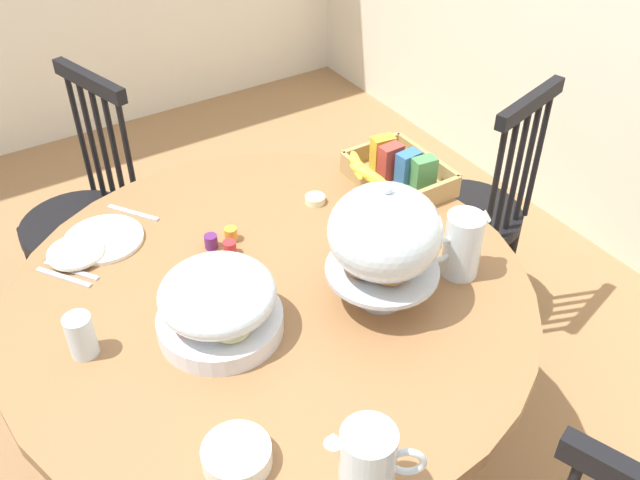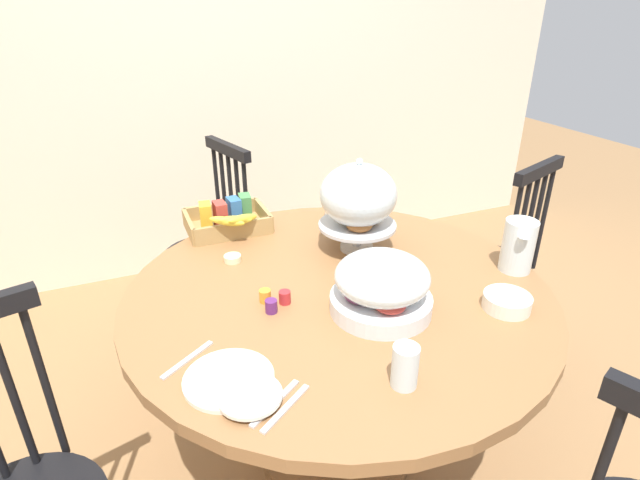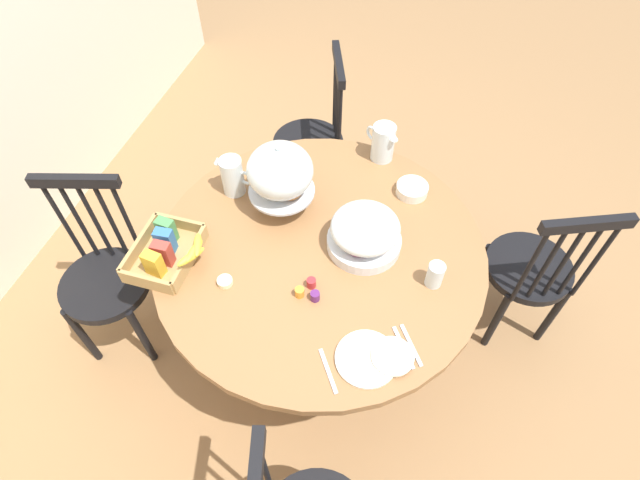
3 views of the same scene
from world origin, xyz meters
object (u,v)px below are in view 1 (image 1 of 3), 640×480
Objects in this scene: windsor_chair_by_cabinet at (472,216)px; milk_pitcher at (368,467)px; pastry_stand_with_dome at (384,236)px; butter_dish at (315,199)px; drinking_glass at (81,336)px; orange_juice_pitcher at (462,247)px; china_plate_large at (104,239)px; dining_table at (273,341)px; china_plate_small at (76,252)px; cereal_bowl at (237,456)px; fruit_platter_covered at (218,304)px; windsor_chair_facing_door at (84,223)px; cereal_basket at (396,171)px.

milk_pitcher is (0.84, -1.07, 0.37)m from windsor_chair_by_cabinet.
milk_pitcher is at bearing -39.09° from pastry_stand_with_dome.
milk_pitcher is at bearing -26.35° from butter_dish.
orange_juice_pitcher is at bearing 75.04° from drinking_glass.
pastry_stand_with_dome reaches higher than drinking_glass.
butter_dish is (0.16, 0.59, 0.01)m from china_plate_large.
china_plate_large is 3.67× the size of butter_dish.
orange_juice_pitcher is 0.50m from butter_dish.
dining_table is 0.47m from pastry_stand_with_dome.
orange_juice_pitcher reaches higher than dining_table.
drinking_glass is (-0.25, -0.92, -0.03)m from orange_juice_pitcher.
pastry_stand_with_dome is at bearing -96.65° from orange_juice_pitcher.
orange_juice_pitcher is (0.20, 0.45, 0.27)m from dining_table.
cereal_bowl is at bearing 5.14° from china_plate_small.
china_plate_small is (-0.57, -0.59, -0.18)m from pastry_stand_with_dome.
milk_pitcher reaches higher than dining_table.
cereal_bowl reaches higher than china_plate_small.
orange_juice_pitcher reaches higher than china_plate_large.
china_plate_small is 0.81m from cereal_bowl.
orange_juice_pitcher is (0.03, 0.23, -0.12)m from pastry_stand_with_dome.
windsor_chair_by_cabinet reaches higher than milk_pitcher.
fruit_platter_covered is (-0.12, -0.39, -0.11)m from pastry_stand_with_dome.
china_plate_small is at bearing -125.81° from orange_juice_pitcher.
orange_juice_pitcher is 0.82× the size of china_plate_large.
fruit_platter_covered is (0.30, -1.11, 0.37)m from windsor_chair_by_cabinet.
windsor_chair_facing_door reaches higher than cereal_bowl.
windsor_chair_by_cabinet is 1.21m from fruit_platter_covered.
china_plate_large is (-0.19, -1.24, 0.29)m from windsor_chair_by_cabinet.
windsor_chair_facing_door is 1.39m from cereal_bowl.
drinking_glass is at bearing -14.07° from windsor_chair_facing_door.
china_plate_small reaches higher than china_plate_large.
cereal_bowl is (0.41, -0.30, 0.21)m from dining_table.
butter_dish is (-0.44, 0.08, -0.19)m from pastry_stand_with_dome.
fruit_platter_covered and milk_pitcher have the same top height.
milk_pitcher is 1.04m from china_plate_large.
butter_dish is (-0.27, 0.30, 0.20)m from dining_table.
butter_dish is (-0.03, -0.64, 0.30)m from windsor_chair_by_cabinet.
orange_juice_pitcher reaches higher than china_plate_small.
milk_pitcher is (0.60, -0.13, 0.27)m from dining_table.
cereal_bowl is (-0.19, -0.18, -0.06)m from milk_pitcher.
milk_pitcher is 0.27m from cereal_bowl.
pastry_stand_with_dome is at bearing 40.35° from china_plate_large.
windsor_chair_by_cabinet is 1.44m from cereal_bowl.
windsor_chair_facing_door is 1.13m from cereal_basket.
butter_dish is at bearing 124.82° from fruit_platter_covered.
drinking_glass is at bearing -80.33° from cereal_basket.
pastry_stand_with_dome reaches higher than china_plate_large.
butter_dish is (-0.87, 0.43, -0.07)m from milk_pitcher.
windsor_chair_facing_door reaches higher than butter_dish.
cereal_basket reaches higher than butter_dish.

